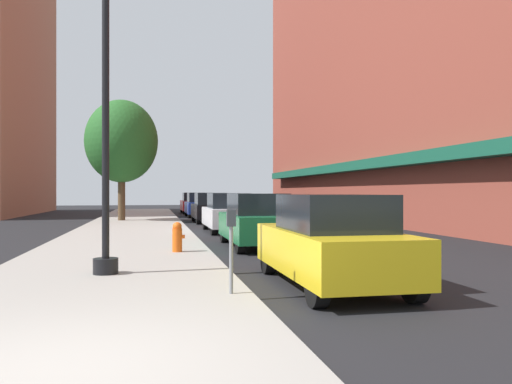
{
  "coord_description": "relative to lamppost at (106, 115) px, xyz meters",
  "views": [
    {
      "loc": [
        0.84,
        -4.78,
        1.71
      ],
      "look_at": [
        5.44,
        17.82,
        1.7
      ],
      "focal_mm": 35.84,
      "sensor_mm": 36.0,
      "label": 1
    }
  ],
  "objects": [
    {
      "name": "lamppost",
      "position": [
        0.0,
        0.0,
        0.0
      ],
      "size": [
        0.48,
        0.48,
        5.9
      ],
      "color": "black",
      "rests_on": "sidewalk_slab"
    },
    {
      "name": "car_black",
      "position": [
        4.04,
        18.14,
        -2.39
      ],
      "size": [
        1.8,
        4.3,
        1.66
      ],
      "rotation": [
        0.0,
        0.0,
        -0.01
      ],
      "color": "black",
      "rests_on": "ground"
    },
    {
      "name": "tree_near",
      "position": [
        -0.8,
        19.29,
        1.34
      ],
      "size": [
        4.03,
        4.03,
        6.75
      ],
      "color": "#4C3823",
      "rests_on": "sidewalk_slab"
    },
    {
      "name": "car_red",
      "position": [
        4.04,
        30.31,
        -2.39
      ],
      "size": [
        1.8,
        4.3,
        1.66
      ],
      "rotation": [
        0.0,
        0.0,
        0.01
      ],
      "color": "black",
      "rests_on": "ground"
    },
    {
      "name": "building_right_brick",
      "position": [
        15.03,
        16.5,
        8.44
      ],
      "size": [
        6.8,
        40.0,
        23.34
      ],
      "color": "brown",
      "rests_on": "ground"
    },
    {
      "name": "car_white",
      "position": [
        4.04,
        11.27,
        -2.39
      ],
      "size": [
        1.8,
        4.3,
        1.66
      ],
      "rotation": [
        0.0,
        0.0,
        0.01
      ],
      "color": "black",
      "rests_on": "ground"
    },
    {
      "name": "fire_hydrant",
      "position": [
        1.54,
        3.39,
        -2.68
      ],
      "size": [
        0.33,
        0.26,
        0.79
      ],
      "color": "#E05614",
      "rests_on": "sidewalk_slab"
    },
    {
      "name": "ground_plane",
      "position": [
        4.04,
        12.5,
        -3.2
      ],
      "size": [
        90.0,
        90.0,
        0.0
      ],
      "primitive_type": "plane",
      "color": "black"
    },
    {
      "name": "parking_meter_near",
      "position": [
        2.09,
        -2.39,
        -2.25
      ],
      "size": [
        0.14,
        0.09,
        1.31
      ],
      "color": "slate",
      "rests_on": "sidewalk_slab"
    },
    {
      "name": "car_blue",
      "position": [
        4.04,
        24.49,
        -2.39
      ],
      "size": [
        1.8,
        4.3,
        1.66
      ],
      "rotation": [
        0.0,
        0.0,
        -0.04
      ],
      "color": "black",
      "rests_on": "ground"
    },
    {
      "name": "car_yellow",
      "position": [
        4.04,
        -1.54,
        -2.39
      ],
      "size": [
        1.8,
        4.3,
        1.66
      ],
      "rotation": [
        0.0,
        0.0,
        0.03
      ],
      "color": "black",
      "rests_on": "ground"
    },
    {
      "name": "car_green",
      "position": [
        4.04,
        5.15,
        -2.39
      ],
      "size": [
        1.8,
        4.3,
        1.66
      ],
      "rotation": [
        0.0,
        0.0,
        0.01
      ],
      "color": "black",
      "rests_on": "ground"
    },
    {
      "name": "sidewalk_slab",
      "position": [
        0.04,
        13.5,
        -3.14
      ],
      "size": [
        4.8,
        50.0,
        0.12
      ],
      "primitive_type": "cube",
      "color": "gray",
      "rests_on": "ground"
    }
  ]
}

